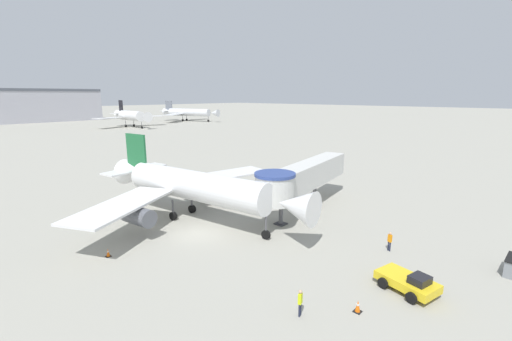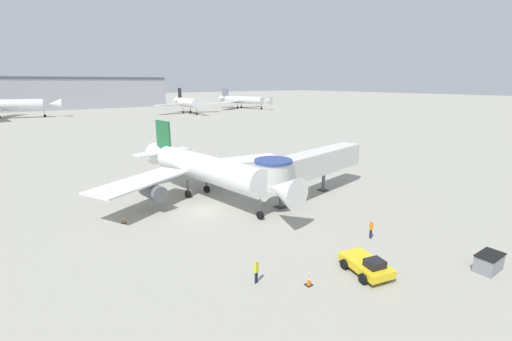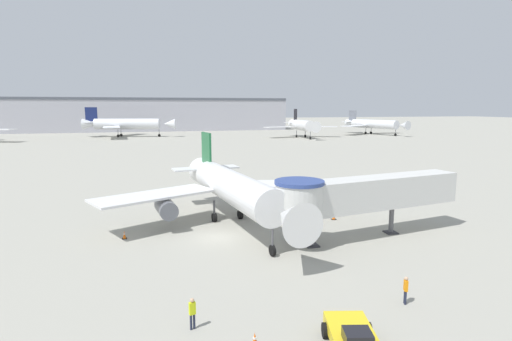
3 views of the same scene
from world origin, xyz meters
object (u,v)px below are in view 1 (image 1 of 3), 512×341
jet_bridge (301,177)px  traffic_cone_port_wing (108,253)px  traffic_cone_apron_front (358,306)px  ground_crew_marshaller (390,240)px  ground_crew_wing_walker (300,301)px  main_airplane (192,186)px  traffic_cone_starboard_wing (264,197)px  background_jet_black_tail (131,116)px  pushback_tug_yellow (408,282)px  background_jet_gray_tail (188,112)px

jet_bridge → traffic_cone_port_wing: size_ratio=26.53×
traffic_cone_apron_front → ground_crew_marshaller: ground_crew_marshaller is taller
traffic_cone_port_wing → ground_crew_wing_walker: 17.09m
jet_bridge → traffic_cone_port_wing: bearing=155.7°
main_airplane → traffic_cone_apron_front: (-3.11, -20.87, -3.35)m
traffic_cone_starboard_wing → background_jet_black_tail: 114.42m
ground_crew_marshaller → background_jet_black_tail: 132.56m
traffic_cone_apron_front → traffic_cone_port_wing: (-7.20, 18.92, -0.04)m
main_airplane → background_jet_black_tail: 117.41m
main_airplane → pushback_tug_yellow: size_ratio=6.24×
pushback_tug_yellow → jet_bridge: bearing=74.5°
jet_bridge → ground_crew_marshaller: 12.45m
traffic_cone_port_wing → background_jet_gray_tail: bearing=51.1°
main_airplane → traffic_cone_port_wing: 11.03m
traffic_cone_starboard_wing → traffic_cone_port_wing: 21.01m
traffic_cone_port_wing → background_jet_gray_tail: 152.96m
main_airplane → traffic_cone_starboard_wing: main_airplane is taller
traffic_cone_starboard_wing → background_jet_black_tail: (38.48, 107.66, 4.45)m
ground_crew_marshaller → background_jet_black_tail: background_jet_black_tail is taller
ground_crew_wing_walker → background_jet_gray_tail: 163.58m
traffic_cone_apron_front → traffic_cone_port_wing: 20.25m
pushback_tug_yellow → traffic_cone_starboard_wing: 23.23m
jet_bridge → traffic_cone_apron_front: bearing=-143.2°
traffic_cone_port_wing → ground_crew_marshaller: bearing=-44.8°
traffic_cone_starboard_wing → ground_crew_marshaller: bearing=-102.4°
pushback_tug_yellow → background_jet_black_tail: 137.58m
jet_bridge → pushback_tug_yellow: (-8.47, -15.07, -3.41)m
pushback_tug_yellow → traffic_cone_apron_front: bearing=175.8°
traffic_cone_port_wing → ground_crew_marshaller: 24.07m
pushback_tug_yellow → traffic_cone_starboard_wing: size_ratio=5.44×
traffic_cone_starboard_wing → ground_crew_marshaller: 18.31m
ground_crew_marshaller → ground_crew_wing_walker: 12.65m
main_airplane → traffic_cone_port_wing: bearing=-177.4°
traffic_cone_apron_front → ground_crew_marshaller: 10.07m
main_airplane → ground_crew_wing_walker: (-5.90, -18.44, -2.71)m
pushback_tug_yellow → ground_crew_marshaller: (5.34, 3.43, 0.29)m
ground_crew_marshaller → ground_crew_wing_walker: size_ratio=0.98×
pushback_tug_yellow → ground_crew_marshaller: 6.35m
traffic_cone_port_wing → background_jet_gray_tail: (96.08, 118.94, 4.16)m
traffic_cone_apron_front → ground_crew_wing_walker: (-2.79, 2.43, 0.64)m
traffic_cone_port_wing → background_jet_black_tail: (59.47, 108.57, 4.49)m
traffic_cone_starboard_wing → background_jet_black_tail: size_ratio=0.03×
traffic_cone_starboard_wing → main_airplane: bearing=174.4°
ground_crew_wing_walker → pushback_tug_yellow: bearing=-44.2°
ground_crew_marshaller → background_jet_black_tail: bearing=-179.6°
background_jet_black_tail → ground_crew_marshaller: bearing=-106.7°
traffic_cone_port_wing → ground_crew_wing_walker: (4.41, -16.49, 0.68)m
background_jet_black_tail → jet_bridge: bearing=-107.0°
traffic_cone_starboard_wing → ground_crew_wing_walker: bearing=-133.6°
traffic_cone_starboard_wing → background_jet_gray_tail: (75.10, 118.04, 4.11)m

